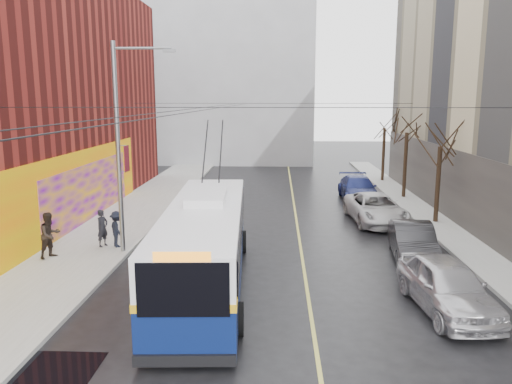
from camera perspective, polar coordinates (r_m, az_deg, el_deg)
sidewalk_left at (r=25.07m, az=-17.29°, el=-5.17°), size 4.00×60.00×0.15m
sidewalk_right at (r=25.13m, az=22.47°, el=-5.47°), size 2.00×60.00×0.15m
lane_line at (r=25.58m, az=4.85°, el=-4.57°), size 0.12×50.00×0.01m
building_far at (r=56.08m, az=-4.20°, el=12.95°), size 20.50×12.10×18.00m
streetlight_pole at (r=21.76m, az=-15.11°, el=5.40°), size 2.65×0.60×9.00m
catenary_wires at (r=25.62m, az=-4.19°, el=9.60°), size 18.00×60.00×0.22m
tree_near at (r=28.08m, az=20.42°, el=6.45°), size 3.20×3.20×6.40m
tree_mid at (r=34.78m, az=16.93°, el=7.79°), size 3.20×3.20×6.68m
tree_far at (r=41.60m, az=14.54°, el=8.14°), size 3.20×3.20×6.57m
puddle at (r=13.94m, az=-23.71°, el=-18.97°), size 2.60×2.68×0.01m
pigeons_flying at (r=20.94m, az=-5.74°, el=11.82°), size 3.45×3.99×2.53m
trolleybus at (r=18.07m, az=-5.82°, el=-5.82°), size 3.32×12.20×5.73m
parked_car_a at (r=17.23m, az=21.00°, el=-9.96°), size 2.45×5.08×1.67m
parked_car_b at (r=22.13m, az=17.49°, el=-5.42°), size 2.11×4.77×1.52m
parked_car_c at (r=28.04m, az=13.51°, el=-1.85°), size 3.05×5.81×1.56m
parked_car_d at (r=33.89m, az=11.59°, el=0.38°), size 2.25×5.50×1.59m
following_car at (r=29.79m, az=-6.49°, el=-0.96°), size 2.19×4.54×1.49m
pedestrian_a at (r=23.40m, az=-17.14°, el=-3.96°), size 0.62×0.72×1.68m
pedestrian_b at (r=22.47m, az=-22.49°, el=-4.57°), size 1.09×1.17×1.93m
pedestrian_c at (r=23.14m, az=-15.61°, el=-4.11°), size 1.10×1.21×1.63m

